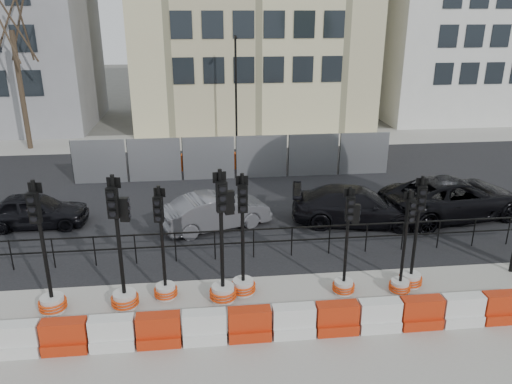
{
  "coord_description": "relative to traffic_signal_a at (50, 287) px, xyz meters",
  "views": [
    {
      "loc": [
        -1.47,
        -12.66,
        7.36
      ],
      "look_at": [
        0.27,
        3.0,
        1.54
      ],
      "focal_mm": 35.0,
      "sensor_mm": 36.0,
      "label": 1
    }
  ],
  "objects": [
    {
      "name": "kerb_railing",
      "position": [
        5.45,
        2.35,
        -0.06
      ],
      "size": [
        18.0,
        0.04,
        1.0
      ],
      "color": "black",
      "rests_on": "ground"
    },
    {
      "name": "traffic_signal_a",
      "position": [
        0.0,
        0.0,
        0.0
      ],
      "size": [
        0.71,
        0.71,
        3.59
      ],
      "rotation": [
        0.0,
        0.0,
        -0.16
      ],
      "color": "silver",
      "rests_on": "ground"
    },
    {
      "name": "car_c",
      "position": [
        9.43,
        4.63,
        -0.06
      ],
      "size": [
        3.64,
        5.38,
        1.35
      ],
      "primitive_type": "imported",
      "rotation": [
        0.0,
        0.0,
        1.38
      ],
      "color": "black",
      "rests_on": "ground"
    },
    {
      "name": "traffic_signal_g",
      "position": [
        9.22,
        -0.1,
        -0.12
      ],
      "size": [
        0.59,
        0.59,
        3.01
      ],
      "rotation": [
        0.0,
        0.0,
        0.13
      ],
      "color": "silver",
      "rests_on": "ground"
    },
    {
      "name": "barrier_row",
      "position": [
        5.45,
        -1.65,
        -0.38
      ],
      "size": [
        14.65,
        0.5,
        0.8
      ],
      "color": "#A8280D",
      "rests_on": "ground"
    },
    {
      "name": "car_d",
      "position": [
        13.22,
        4.86,
        0.01
      ],
      "size": [
        4.38,
        6.28,
        1.5
      ],
      "primitive_type": "imported",
      "rotation": [
        0.0,
        0.0,
        1.75
      ],
      "color": "black",
      "rests_on": "ground"
    },
    {
      "name": "ground",
      "position": [
        5.45,
        1.15,
        -0.74
      ],
      "size": [
        120.0,
        120.0,
        0.0
      ],
      "primitive_type": "plane",
      "color": "#51514C",
      "rests_on": "ground"
    },
    {
      "name": "traffic_signal_b",
      "position": [
        1.84,
        -0.02,
        0.13
      ],
      "size": [
        0.72,
        0.72,
        3.66
      ],
      "rotation": [
        0.0,
        0.0,
        -0.15
      ],
      "color": "silver",
      "rests_on": "ground"
    },
    {
      "name": "traffic_signal_h",
      "position": [
        9.64,
        0.19,
        -0.07
      ],
      "size": [
        0.65,
        0.65,
        3.27
      ],
      "rotation": [
        0.0,
        0.0,
        -0.22
      ],
      "color": "silver",
      "rests_on": "ground"
    },
    {
      "name": "car_a",
      "position": [
        -2.01,
        5.62,
        -0.12
      ],
      "size": [
        1.51,
        3.65,
        1.24
      ],
      "primitive_type": "imported",
      "rotation": [
        0.0,
        0.0,
        1.56
      ],
      "color": "black",
      "rests_on": "ground"
    },
    {
      "name": "traffic_signal_e",
      "position": [
        4.95,
        0.31,
        -0.03
      ],
      "size": [
        0.68,
        0.68,
        3.47
      ],
      "rotation": [
        0.0,
        0.0,
        -0.01
      ],
      "color": "silver",
      "rests_on": "ground"
    },
    {
      "name": "sidewalk_far",
      "position": [
        5.45,
        17.15,
        -0.73
      ],
      "size": [
        40.0,
        4.0,
        0.02
      ],
      "primitive_type": "cube",
      "color": "gray",
      "rests_on": "ground"
    },
    {
      "name": "tree_bare_far",
      "position": [
        -5.55,
        16.65,
        5.91
      ],
      "size": [
        2.0,
        2.0,
        9.0
      ],
      "color": "#473828",
      "rests_on": "ground"
    },
    {
      "name": "traffic_signal_c",
      "position": [
        2.85,
        0.34,
        -0.08
      ],
      "size": [
        0.63,
        0.63,
        3.21
      ],
      "rotation": [
        0.0,
        0.0,
        -0.23
      ],
      "color": "silver",
      "rests_on": "ground"
    },
    {
      "name": "lamp_post_far",
      "position": [
        5.95,
        16.13,
        2.48
      ],
      "size": [
        0.12,
        0.56,
        6.0
      ],
      "color": "black",
      "rests_on": "ground"
    },
    {
      "name": "sidewalk_near",
      "position": [
        5.45,
        -1.85,
        -0.73
      ],
      "size": [
        40.0,
        6.0,
        0.02
      ],
      "primitive_type": "cube",
      "color": "gray",
      "rests_on": "ground"
    },
    {
      "name": "traffic_signal_d",
      "position": [
        4.4,
        0.03,
        0.14
      ],
      "size": [
        0.73,
        0.73,
        3.69
      ],
      "rotation": [
        0.0,
        0.0,
        0.19
      ],
      "color": "silver",
      "rests_on": "ground"
    },
    {
      "name": "traffic_signal_f",
      "position": [
        7.69,
        0.05,
        -0.0
      ],
      "size": [
        0.61,
        0.61,
        3.11
      ],
      "rotation": [
        0.0,
        0.0,
        -0.07
      ],
      "color": "silver",
      "rests_on": "ground"
    },
    {
      "name": "road",
      "position": [
        5.45,
        8.15,
        -0.73
      ],
      "size": [
        40.0,
        14.0,
        0.03
      ],
      "primitive_type": "cube",
      "color": "black",
      "rests_on": "ground"
    },
    {
      "name": "heras_fencing",
      "position": [
        5.44,
        10.95,
        -0.06
      ],
      "size": [
        14.33,
        1.72,
        2.0
      ],
      "color": "gray",
      "rests_on": "ground"
    },
    {
      "name": "car_b",
      "position": [
        4.36,
        4.79,
        -0.11
      ],
      "size": [
        3.76,
        4.69,
        1.27
      ],
      "primitive_type": "imported",
      "rotation": [
        0.0,
        0.0,
        1.91
      ],
      "color": "#535459",
      "rests_on": "ground"
    }
  ]
}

